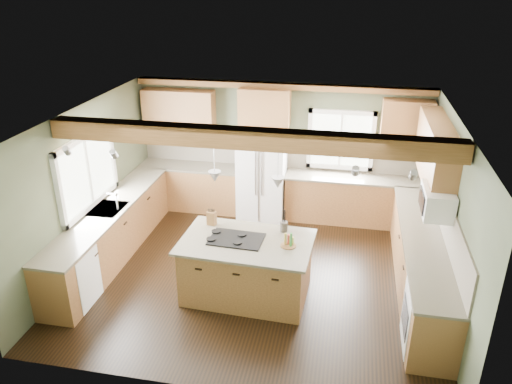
# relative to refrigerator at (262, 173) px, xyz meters

# --- Properties ---
(floor) EXTENTS (5.60, 5.60, 0.00)m
(floor) POSITION_rel_refrigerator_xyz_m (0.30, -2.12, -0.90)
(floor) COLOR black
(floor) RESTS_ON ground
(ceiling) EXTENTS (5.60, 5.60, 0.00)m
(ceiling) POSITION_rel_refrigerator_xyz_m (0.30, -2.12, 1.70)
(ceiling) COLOR silver
(ceiling) RESTS_ON wall_back
(wall_back) EXTENTS (5.60, 0.00, 5.60)m
(wall_back) POSITION_rel_refrigerator_xyz_m (0.30, 0.38, 0.40)
(wall_back) COLOR #3F4732
(wall_back) RESTS_ON ground
(wall_left) EXTENTS (0.00, 5.00, 5.00)m
(wall_left) POSITION_rel_refrigerator_xyz_m (-2.50, -2.12, 0.40)
(wall_left) COLOR #3F4732
(wall_left) RESTS_ON ground
(wall_right) EXTENTS (0.00, 5.00, 5.00)m
(wall_right) POSITION_rel_refrigerator_xyz_m (3.10, -2.12, 0.40)
(wall_right) COLOR #3F4732
(wall_right) RESTS_ON ground
(ceiling_beam) EXTENTS (5.55, 0.26, 0.26)m
(ceiling_beam) POSITION_rel_refrigerator_xyz_m (0.30, -2.68, 1.57)
(ceiling_beam) COLOR #4F3316
(ceiling_beam) RESTS_ON ceiling
(soffit_trim) EXTENTS (5.55, 0.20, 0.10)m
(soffit_trim) POSITION_rel_refrigerator_xyz_m (0.30, 0.28, 1.64)
(soffit_trim) COLOR #4F3316
(soffit_trim) RESTS_ON ceiling
(backsplash_back) EXTENTS (5.58, 0.03, 0.58)m
(backsplash_back) POSITION_rel_refrigerator_xyz_m (0.30, 0.36, 0.31)
(backsplash_back) COLOR brown
(backsplash_back) RESTS_ON wall_back
(backsplash_right) EXTENTS (0.03, 3.70, 0.58)m
(backsplash_right) POSITION_rel_refrigerator_xyz_m (3.08, -2.07, 0.31)
(backsplash_right) COLOR brown
(backsplash_right) RESTS_ON wall_right
(base_cab_back_left) EXTENTS (2.02, 0.60, 0.88)m
(base_cab_back_left) POSITION_rel_refrigerator_xyz_m (-1.49, 0.08, -0.46)
(base_cab_back_left) COLOR brown
(base_cab_back_left) RESTS_ON floor
(counter_back_left) EXTENTS (2.06, 0.64, 0.04)m
(counter_back_left) POSITION_rel_refrigerator_xyz_m (-1.49, 0.08, 0.00)
(counter_back_left) COLOR #463F33
(counter_back_left) RESTS_ON base_cab_back_left
(base_cab_back_right) EXTENTS (2.62, 0.60, 0.88)m
(base_cab_back_right) POSITION_rel_refrigerator_xyz_m (1.79, 0.08, -0.46)
(base_cab_back_right) COLOR brown
(base_cab_back_right) RESTS_ON floor
(counter_back_right) EXTENTS (2.66, 0.64, 0.04)m
(counter_back_right) POSITION_rel_refrigerator_xyz_m (1.79, 0.08, 0.00)
(counter_back_right) COLOR #463F33
(counter_back_right) RESTS_ON base_cab_back_right
(base_cab_left) EXTENTS (0.60, 3.70, 0.88)m
(base_cab_left) POSITION_rel_refrigerator_xyz_m (-2.20, -2.07, -0.46)
(base_cab_left) COLOR brown
(base_cab_left) RESTS_ON floor
(counter_left) EXTENTS (0.64, 3.74, 0.04)m
(counter_left) POSITION_rel_refrigerator_xyz_m (-2.20, -2.07, 0.00)
(counter_left) COLOR #463F33
(counter_left) RESTS_ON base_cab_left
(base_cab_right) EXTENTS (0.60, 3.70, 0.88)m
(base_cab_right) POSITION_rel_refrigerator_xyz_m (2.80, -2.07, -0.46)
(base_cab_right) COLOR brown
(base_cab_right) RESTS_ON floor
(counter_right) EXTENTS (0.64, 3.74, 0.04)m
(counter_right) POSITION_rel_refrigerator_xyz_m (2.80, -2.07, 0.00)
(counter_right) COLOR #463F33
(counter_right) RESTS_ON base_cab_right
(upper_cab_back_left) EXTENTS (1.40, 0.35, 0.90)m
(upper_cab_back_left) POSITION_rel_refrigerator_xyz_m (-1.69, 0.21, 1.05)
(upper_cab_back_left) COLOR brown
(upper_cab_back_left) RESTS_ON wall_back
(upper_cab_over_fridge) EXTENTS (0.96, 0.35, 0.70)m
(upper_cab_over_fridge) POSITION_rel_refrigerator_xyz_m (-0.00, 0.21, 1.25)
(upper_cab_over_fridge) COLOR brown
(upper_cab_over_fridge) RESTS_ON wall_back
(upper_cab_right) EXTENTS (0.35, 2.20, 0.90)m
(upper_cab_right) POSITION_rel_refrigerator_xyz_m (2.92, -1.22, 1.05)
(upper_cab_right) COLOR brown
(upper_cab_right) RESTS_ON wall_right
(upper_cab_back_corner) EXTENTS (0.90, 0.35, 0.90)m
(upper_cab_back_corner) POSITION_rel_refrigerator_xyz_m (2.60, 0.21, 1.05)
(upper_cab_back_corner) COLOR brown
(upper_cab_back_corner) RESTS_ON wall_back
(window_left) EXTENTS (0.04, 1.60, 1.05)m
(window_left) POSITION_rel_refrigerator_xyz_m (-2.48, -2.07, 0.65)
(window_left) COLOR white
(window_left) RESTS_ON wall_left
(window_back) EXTENTS (1.10, 0.04, 1.00)m
(window_back) POSITION_rel_refrigerator_xyz_m (1.45, 0.36, 0.65)
(window_back) COLOR white
(window_back) RESTS_ON wall_back
(sink) EXTENTS (0.50, 0.65, 0.03)m
(sink) POSITION_rel_refrigerator_xyz_m (-2.20, -2.07, 0.01)
(sink) COLOR #262628
(sink) RESTS_ON counter_left
(faucet) EXTENTS (0.02, 0.02, 0.28)m
(faucet) POSITION_rel_refrigerator_xyz_m (-2.02, -2.07, 0.15)
(faucet) COLOR #B2B2B7
(faucet) RESTS_ON sink
(dishwasher) EXTENTS (0.60, 0.60, 0.84)m
(dishwasher) POSITION_rel_refrigerator_xyz_m (-2.19, -3.37, -0.47)
(dishwasher) COLOR white
(dishwasher) RESTS_ON floor
(oven) EXTENTS (0.60, 0.72, 0.84)m
(oven) POSITION_rel_refrigerator_xyz_m (2.79, -3.37, -0.47)
(oven) COLOR white
(oven) RESTS_ON floor
(microwave) EXTENTS (0.40, 0.70, 0.38)m
(microwave) POSITION_rel_refrigerator_xyz_m (2.88, -2.17, 0.65)
(microwave) COLOR white
(microwave) RESTS_ON wall_right
(pendant_left) EXTENTS (0.18, 0.18, 0.16)m
(pendant_left) POSITION_rel_refrigerator_xyz_m (-0.18, -2.66, 0.98)
(pendant_left) COLOR #B2B2B7
(pendant_left) RESTS_ON ceiling
(pendant_right) EXTENTS (0.18, 0.18, 0.16)m
(pendant_right) POSITION_rel_refrigerator_xyz_m (0.71, -2.71, 0.98)
(pendant_right) COLOR #B2B2B7
(pendant_right) RESTS_ON ceiling
(refrigerator) EXTENTS (0.90, 0.74, 1.80)m
(refrigerator) POSITION_rel_refrigerator_xyz_m (0.00, 0.00, 0.00)
(refrigerator) COLOR white
(refrigerator) RESTS_ON floor
(island) EXTENTS (1.83, 1.17, 0.88)m
(island) POSITION_rel_refrigerator_xyz_m (0.26, -2.68, -0.46)
(island) COLOR brown
(island) RESTS_ON floor
(island_top) EXTENTS (1.95, 1.29, 0.04)m
(island_top) POSITION_rel_refrigerator_xyz_m (0.26, -2.68, 0.00)
(island_top) COLOR #463F33
(island_top) RESTS_ON island
(cooktop) EXTENTS (0.80, 0.55, 0.02)m
(cooktop) POSITION_rel_refrigerator_xyz_m (0.11, -2.68, 0.03)
(cooktop) COLOR black
(cooktop) RESTS_ON island_top
(knife_block) EXTENTS (0.15, 0.12, 0.22)m
(knife_block) POSITION_rel_refrigerator_xyz_m (-0.37, -2.29, 0.13)
(knife_block) COLOR brown
(knife_block) RESTS_ON island_top
(utensil_crock) EXTENTS (0.12, 0.12, 0.16)m
(utensil_crock) POSITION_rel_refrigerator_xyz_m (0.75, -2.29, 0.10)
(utensil_crock) COLOR #3D3431
(utensil_crock) RESTS_ON island_top
(bottle_tray) EXTENTS (0.28, 0.28, 0.21)m
(bottle_tray) POSITION_rel_refrigerator_xyz_m (0.87, -2.71, 0.12)
(bottle_tray) COLOR brown
(bottle_tray) RESTS_ON island_top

